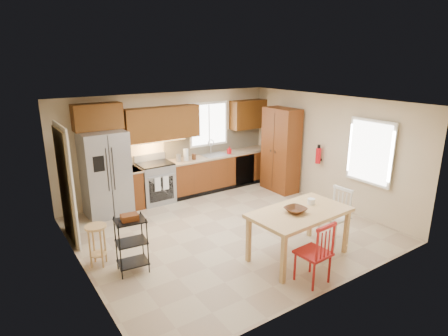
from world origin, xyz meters
name	(u,v)px	position (x,y,z in m)	size (l,w,h in m)	color
floor	(228,230)	(0.00, 0.00, 0.00)	(5.50, 5.50, 0.00)	tan
ceiling	(229,103)	(0.00, 0.00, 2.50)	(5.50, 5.00, 0.02)	silver
wall_back	(170,145)	(0.00, 2.50, 1.25)	(5.50, 0.02, 2.50)	#CCB793
wall_front	(333,213)	(0.00, -2.50, 1.25)	(5.50, 0.02, 2.50)	#CCB793
wall_left	(77,199)	(-2.75, 0.00, 1.25)	(0.02, 5.00, 2.50)	#CCB793
wall_right	(327,150)	(2.75, 0.00, 1.25)	(0.02, 5.00, 2.50)	#CCB793
refrigerator	(106,174)	(-1.70, 2.12, 0.91)	(0.92, 0.75, 1.82)	gray
range_stove	(156,183)	(-0.55, 2.19, 0.46)	(0.76, 0.63, 0.92)	gray
base_cabinet_narrow	(133,188)	(-1.10, 2.20, 0.45)	(0.30, 0.60, 0.90)	#652E12
base_cabinet_run	(221,171)	(1.29, 2.20, 0.45)	(2.92, 0.60, 0.90)	#652E12
dishwasher	(245,170)	(1.85, 1.91, 0.45)	(0.60, 0.02, 0.78)	black
backsplash	(215,141)	(1.29, 2.48, 1.18)	(2.92, 0.03, 0.55)	beige
upper_over_fridge	(97,117)	(-1.70, 2.33, 2.10)	(1.00, 0.35, 0.55)	#582F0E
upper_left_block	(162,123)	(-0.25, 2.33, 1.83)	(1.80, 0.35, 0.75)	#582F0E
upper_right_block	(248,114)	(2.25, 2.33, 1.83)	(1.00, 0.35, 0.75)	#582F0E
window_back	(209,124)	(1.10, 2.48, 1.65)	(1.12, 0.04, 1.12)	white
sink	(215,156)	(1.10, 2.20, 0.86)	(0.62, 0.46, 0.16)	gray
undercab_glow	(151,142)	(-0.55, 2.30, 1.43)	(1.60, 0.30, 0.01)	#FFBF66
soap_bottle	(229,150)	(1.48, 2.10, 1.00)	(0.09, 0.09, 0.19)	red
paper_towel	(186,155)	(0.25, 2.15, 1.04)	(0.12, 0.12, 0.28)	white
canister_steel	(179,158)	(0.05, 2.15, 0.99)	(0.11, 0.11, 0.18)	gray
canister_wood	(194,157)	(0.45, 2.12, 0.97)	(0.10, 0.10, 0.14)	#4C2814
pantry	(281,150)	(2.43, 1.20, 1.05)	(0.50, 0.95, 2.10)	#652E12
fire_extinguisher	(318,156)	(2.63, 0.15, 1.10)	(0.12, 0.12, 0.36)	red
window_right	(370,152)	(2.68, -1.15, 1.45)	(0.04, 1.02, 1.32)	white
doorway	(65,187)	(-2.67, 1.30, 1.05)	(0.04, 0.95, 2.10)	#8C7A59
dining_table	(299,234)	(0.39, -1.52, 0.41)	(1.70, 0.95, 0.83)	tan
chair_red	(313,252)	(0.04, -2.17, 0.50)	(0.47, 0.47, 1.00)	#A91B1A
chair_white	(334,216)	(1.34, -1.47, 0.50)	(0.47, 0.47, 1.00)	white
table_bowl	(295,213)	(0.29, -1.52, 0.84)	(0.34, 0.34, 0.08)	#4C2814
table_jar	(311,203)	(0.77, -1.41, 0.87)	(0.13, 0.13, 0.16)	white
bar_stool	(97,245)	(-2.50, 0.12, 0.35)	(0.34, 0.34, 0.70)	tan
utility_cart	(132,245)	(-2.10, -0.38, 0.46)	(0.46, 0.36, 0.93)	black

